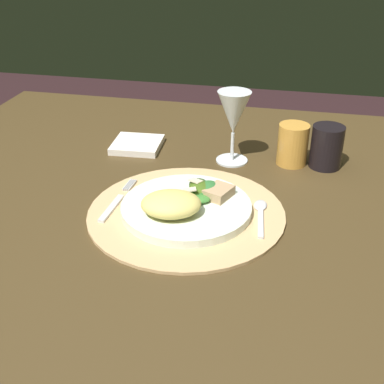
% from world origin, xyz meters
% --- Properties ---
extents(dining_table, '(1.27, 1.06, 0.71)m').
position_xyz_m(dining_table, '(0.00, 0.00, 0.59)').
color(dining_table, '#43321A').
rests_on(dining_table, ground).
extents(placemat, '(0.37, 0.37, 0.01)m').
position_xyz_m(placemat, '(0.03, -0.09, 0.72)').
color(placemat, tan).
rests_on(placemat, dining_table).
extents(dinner_plate, '(0.24, 0.24, 0.02)m').
position_xyz_m(dinner_plate, '(0.03, -0.09, 0.73)').
color(dinner_plate, silver).
rests_on(dinner_plate, placemat).
extents(pasta_serving, '(0.12, 0.11, 0.04)m').
position_xyz_m(pasta_serving, '(0.01, -0.13, 0.75)').
color(pasta_serving, '#E4CE6C').
rests_on(pasta_serving, dinner_plate).
extents(salad_greens, '(0.08, 0.09, 0.03)m').
position_xyz_m(salad_greens, '(0.05, -0.05, 0.75)').
color(salad_greens, '#3F5B18').
rests_on(salad_greens, dinner_plate).
extents(bread_piece, '(0.06, 0.07, 0.02)m').
position_xyz_m(bread_piece, '(0.09, -0.05, 0.74)').
color(bread_piece, tan).
rests_on(bread_piece, dinner_plate).
extents(fork, '(0.02, 0.17, 0.00)m').
position_xyz_m(fork, '(-0.10, -0.09, 0.72)').
color(fork, silver).
rests_on(fork, placemat).
extents(spoon, '(0.03, 0.13, 0.01)m').
position_xyz_m(spoon, '(0.17, -0.06, 0.72)').
color(spoon, silver).
rests_on(spoon, placemat).
extents(napkin, '(0.12, 0.12, 0.02)m').
position_xyz_m(napkin, '(-0.15, 0.18, 0.72)').
color(napkin, white).
rests_on(napkin, dining_table).
extents(wine_glass, '(0.07, 0.07, 0.16)m').
position_xyz_m(wine_glass, '(0.08, 0.16, 0.82)').
color(wine_glass, silver).
rests_on(wine_glass, dining_table).
extents(amber_tumbler, '(0.07, 0.07, 0.09)m').
position_xyz_m(amber_tumbler, '(0.21, 0.17, 0.76)').
color(amber_tumbler, gold).
rests_on(amber_tumbler, dining_table).
extents(dark_tumbler, '(0.07, 0.07, 0.09)m').
position_xyz_m(dark_tumbler, '(0.29, 0.17, 0.76)').
color(dark_tumbler, black).
rests_on(dark_tumbler, dining_table).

